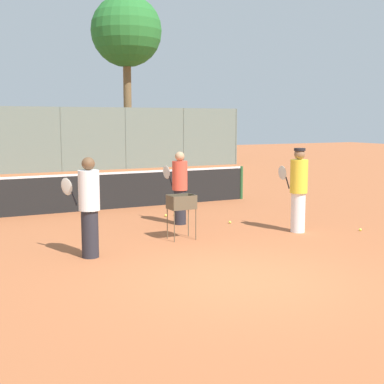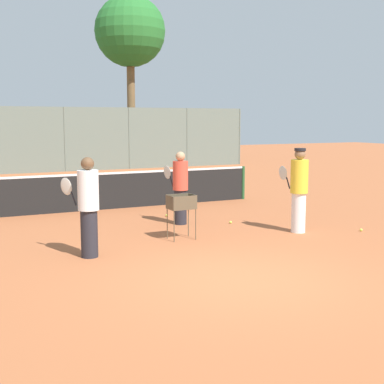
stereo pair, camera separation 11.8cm
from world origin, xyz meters
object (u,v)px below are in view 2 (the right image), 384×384
object	(u,v)px
tennis_net	(103,190)
parked_car	(93,153)
player_white_outfit	(180,187)
player_yellow_shirt	(88,206)
player_red_cap	(299,189)
ball_cart	(181,206)

from	to	relation	value
tennis_net	parked_car	size ratio (longest dim) A/B	2.26
player_white_outfit	player_yellow_shirt	distance (m)	3.60
player_white_outfit	player_yellow_shirt	world-z (taller)	player_yellow_shirt
player_red_cap	player_yellow_shirt	world-z (taller)	player_red_cap
tennis_net	ball_cart	distance (m)	4.49
parked_car	tennis_net	bearing A→B (deg)	-104.80
tennis_net	ball_cart	world-z (taller)	tennis_net
tennis_net	player_yellow_shirt	bearing A→B (deg)	-109.71
player_yellow_shirt	ball_cart	world-z (taller)	player_yellow_shirt
player_white_outfit	player_yellow_shirt	size ratio (longest dim) A/B	0.95
tennis_net	player_white_outfit	world-z (taller)	player_white_outfit
ball_cart	parked_car	size ratio (longest dim) A/B	0.23
tennis_net	player_red_cap	bearing A→B (deg)	-58.26
player_red_cap	player_yellow_shirt	distance (m)	4.91
ball_cart	player_red_cap	bearing A→B (deg)	-10.87
player_yellow_shirt	ball_cart	xyz separation A→B (m)	(2.18, 0.60, -0.24)
player_white_outfit	ball_cart	bearing A→B (deg)	142.93
player_yellow_shirt	ball_cart	size ratio (longest dim) A/B	1.95
tennis_net	ball_cart	bearing A→B (deg)	-85.36
player_red_cap	parked_car	bearing A→B (deg)	-7.18
player_white_outfit	player_red_cap	xyz separation A→B (m)	(2.01, -2.07, 0.08)
tennis_net	player_white_outfit	size ratio (longest dim) A/B	5.29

